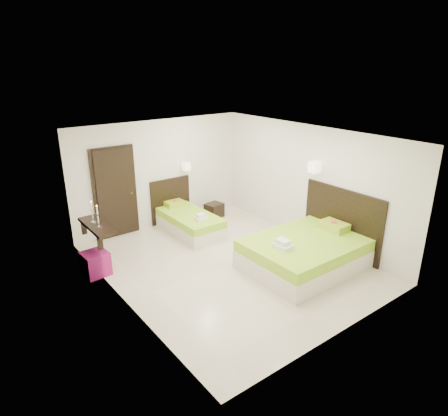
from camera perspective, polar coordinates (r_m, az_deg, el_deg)
floor at (r=8.21m, az=0.71°, el=-7.95°), size 5.50×5.50×0.00m
bed_single at (r=9.64m, az=-5.18°, el=-1.77°), size 1.09×1.82×1.50m
bed_double at (r=8.15m, az=11.76°, el=-6.02°), size 2.27×1.93×1.88m
nightstand at (r=10.50m, az=-1.42°, el=-0.33°), size 0.48×0.44×0.37m
ottoman at (r=8.11m, az=-17.87°, el=-7.54°), size 0.49×0.49×0.46m
door at (r=9.44m, az=-15.26°, el=2.09°), size 1.02×0.15×2.14m
console_shelf at (r=8.27m, az=-17.82°, el=-2.53°), size 0.35×1.20×0.78m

